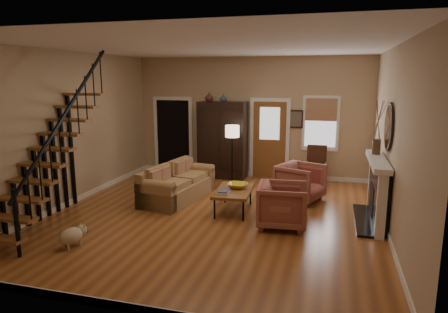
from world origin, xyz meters
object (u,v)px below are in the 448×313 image
(armoire, at_px, (223,140))
(sofa, at_px, (178,183))
(armchair_left, at_px, (283,205))
(armchair_right, at_px, (300,182))
(floor_lamp, at_px, (232,156))
(side_chair, at_px, (316,166))
(coffee_table, at_px, (234,200))

(armoire, xyz_separation_m, sofa, (-0.41, -2.30, -0.67))
(armoire, relative_size, armchair_left, 2.32)
(sofa, distance_m, armchair_left, 2.72)
(sofa, relative_size, armchair_right, 2.22)
(floor_lamp, bearing_deg, side_chair, 15.80)
(floor_lamp, xyz_separation_m, side_chair, (2.08, 0.59, -0.27))
(sofa, bearing_deg, armoire, 88.33)
(armoire, bearing_deg, armchair_right, -35.75)
(armoire, bearing_deg, armchair_left, -58.02)
(armoire, height_order, side_chair, armoire)
(sofa, height_order, armchair_left, armchair_left)
(coffee_table, xyz_separation_m, floor_lamp, (-0.54, 1.98, 0.55))
(armchair_left, xyz_separation_m, floor_lamp, (-1.62, 2.57, 0.37))
(armoire, bearing_deg, coffee_table, -69.96)
(sofa, bearing_deg, side_chair, 43.82)
(armoire, bearing_deg, sofa, -100.21)
(sofa, bearing_deg, coffee_table, -9.77)
(armchair_left, height_order, side_chair, side_chair)
(sofa, height_order, coffee_table, sofa)
(armchair_left, relative_size, floor_lamp, 0.58)
(armchair_right, distance_m, floor_lamp, 2.03)
(floor_lamp, bearing_deg, armoire, 121.02)
(armchair_left, bearing_deg, sofa, 61.75)
(coffee_table, height_order, side_chair, side_chair)
(armchair_right, height_order, floor_lamp, floor_lamp)
(coffee_table, relative_size, armchair_left, 1.35)
(sofa, xyz_separation_m, floor_lamp, (0.89, 1.51, 0.40))
(armoire, relative_size, armchair_right, 2.27)
(armoire, distance_m, armchair_right, 2.88)
(sofa, xyz_separation_m, armchair_left, (2.51, -1.06, 0.03))
(armchair_left, relative_size, armchair_right, 0.98)
(armoire, height_order, armchair_left, armoire)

